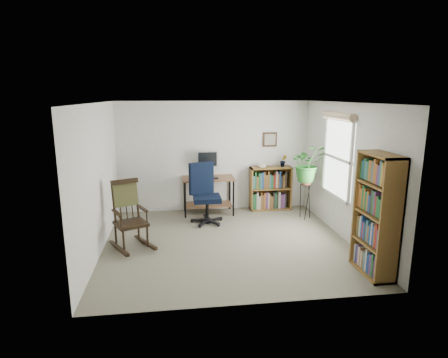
{
  "coord_description": "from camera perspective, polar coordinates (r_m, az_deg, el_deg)",
  "views": [
    {
      "loc": [
        -0.87,
        -6.08,
        2.52
      ],
      "look_at": [
        0.0,
        0.4,
        1.05
      ],
      "focal_mm": 30.0,
      "sensor_mm": 36.0,
      "label": 1
    }
  ],
  "objects": [
    {
      "name": "ceiling",
      "position": [
        6.14,
        0.5,
        11.56
      ],
      "size": [
        4.2,
        4.0,
        0.0
      ],
      "primitive_type": "cube",
      "color": "silver",
      "rests_on": "ground"
    },
    {
      "name": "wall_back",
      "position": [
        8.23,
        -1.48,
        3.45
      ],
      "size": [
        4.2,
        0.0,
        2.4
      ],
      "primitive_type": "cube",
      "color": "silver",
      "rests_on": "ground"
    },
    {
      "name": "tall_bookshelf",
      "position": [
        5.69,
        22.21,
        -5.12
      ],
      "size": [
        0.33,
        0.76,
        1.75
      ],
      "primitive_type": null,
      "color": "brown",
      "rests_on": "floor"
    },
    {
      "name": "spider_plant",
      "position": [
        7.71,
        12.72,
        4.93
      ],
      "size": [
        1.69,
        1.88,
        1.46
      ],
      "primitive_type": "imported",
      "color": "#276F28",
      "rests_on": "plant_stand"
    },
    {
      "name": "framed_picture",
      "position": [
        8.37,
        7.02,
        5.99
      ],
      "size": [
        0.32,
        0.04,
        0.32
      ],
      "primitive_type": null,
      "color": "black",
      "rests_on": "wall_back"
    },
    {
      "name": "window",
      "position": [
        7.11,
        16.84,
        3.06
      ],
      "size": [
        0.12,
        1.2,
        1.5
      ],
      "primitive_type": null,
      "color": "silver",
      "rests_on": "wall_right"
    },
    {
      "name": "monitor",
      "position": [
        8.08,
        -2.53,
        2.37
      ],
      "size": [
        0.46,
        0.16,
        0.56
      ],
      "primitive_type": null,
      "color": "silver",
      "rests_on": "desk"
    },
    {
      "name": "wall_right",
      "position": [
        6.89,
        18.05,
        1.0
      ],
      "size": [
        0.0,
        4.0,
        2.4
      ],
      "primitive_type": "cube",
      "color": "silver",
      "rests_on": "ground"
    },
    {
      "name": "low_bookshelf",
      "position": [
        8.42,
        7.08,
        -1.41
      ],
      "size": [
        0.92,
        0.31,
        0.97
      ],
      "primitive_type": null,
      "color": "brown",
      "rests_on": "floor"
    },
    {
      "name": "floor",
      "position": [
        6.64,
        0.46,
        -9.64
      ],
      "size": [
        4.2,
        4.0,
        0.0
      ],
      "primitive_type": "cube",
      "color": "gray",
      "rests_on": "ground"
    },
    {
      "name": "wall_front",
      "position": [
        4.37,
        4.18,
        -4.94
      ],
      "size": [
        4.2,
        0.0,
        2.4
      ],
      "primitive_type": "cube",
      "color": "silver",
      "rests_on": "ground"
    },
    {
      "name": "rocking_chair",
      "position": [
        6.42,
        -14.07,
        -5.27
      ],
      "size": [
        0.97,
        1.17,
        1.17
      ],
      "primitive_type": null,
      "rotation": [
        0.0,
        0.0,
        0.44
      ],
      "color": "black",
      "rests_on": "floor"
    },
    {
      "name": "keyboard",
      "position": [
        7.88,
        -2.34,
        0.12
      ],
      "size": [
        0.4,
        0.15,
        0.02
      ],
      "primitive_type": "cube",
      "color": "black",
      "rests_on": "desk"
    },
    {
      "name": "plant_stand",
      "position": [
        7.93,
        12.34,
        -2.93
      ],
      "size": [
        0.25,
        0.25,
        0.85
      ],
      "primitive_type": null,
      "rotation": [
        0.0,
        0.0,
        -0.05
      ],
      "color": "black",
      "rests_on": "floor"
    },
    {
      "name": "desk",
      "position": [
        8.09,
        -2.4,
        -2.54
      ],
      "size": [
        1.1,
        0.61,
        0.8
      ],
      "primitive_type": null,
      "color": "brown",
      "rests_on": "floor"
    },
    {
      "name": "wall_left",
      "position": [
        6.34,
        -18.66,
        -0.02
      ],
      "size": [
        0.0,
        4.0,
        2.4
      ],
      "primitive_type": "cube",
      "color": "silver",
      "rests_on": "ground"
    },
    {
      "name": "potted_plant_small",
      "position": [
        8.39,
        9.01,
        2.24
      ],
      "size": [
        0.13,
        0.24,
        0.11
      ],
      "primitive_type": "imported",
      "color": "#276F28",
      "rests_on": "low_bookshelf"
    },
    {
      "name": "office_chair",
      "position": [
        7.42,
        -2.61,
        -2.25
      ],
      "size": [
        0.87,
        0.87,
        1.22
      ],
      "primitive_type": null,
      "rotation": [
        0.0,
        0.0,
        0.38
      ],
      "color": "black",
      "rests_on": "floor"
    }
  ]
}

